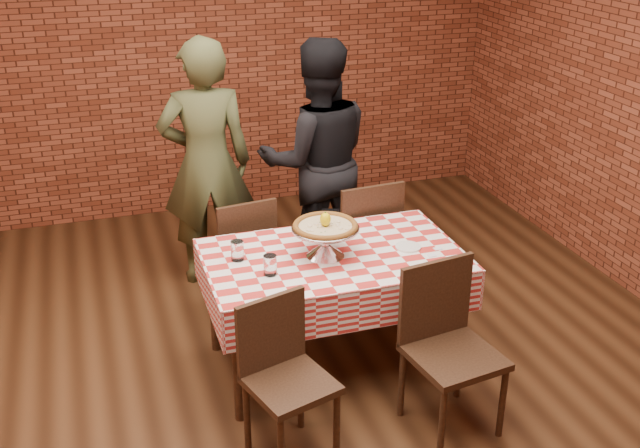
# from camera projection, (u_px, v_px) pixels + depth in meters

# --- Properties ---
(ground) EXTENTS (6.00, 6.00, 0.00)m
(ground) POSITION_uv_depth(u_px,v_px,m) (286.00, 398.00, 4.44)
(ground) COLOR black
(ground) RESTS_ON ground
(back_wall) EXTENTS (5.50, 0.00, 5.50)m
(back_wall) POSITION_uv_depth(u_px,v_px,m) (188.00, 50.00, 6.45)
(back_wall) COLOR maroon
(back_wall) RESTS_ON ground
(table) EXTENTS (1.50, 0.91, 0.75)m
(table) POSITION_uv_depth(u_px,v_px,m) (332.00, 310.00, 4.62)
(table) COLOR #3E2818
(table) RESTS_ON ground
(tablecloth) EXTENTS (1.54, 0.94, 0.26)m
(tablecloth) POSITION_uv_depth(u_px,v_px,m) (333.00, 273.00, 4.52)
(tablecloth) COLOR red
(tablecloth) RESTS_ON table
(pizza_stand) EXTENTS (0.41, 0.41, 0.18)m
(pizza_stand) POSITION_uv_depth(u_px,v_px,m) (325.00, 242.00, 4.41)
(pizza_stand) COLOR silver
(pizza_stand) RESTS_ON tablecloth
(pizza) EXTENTS (0.39, 0.39, 0.03)m
(pizza) POSITION_uv_depth(u_px,v_px,m) (325.00, 227.00, 4.37)
(pizza) COLOR beige
(pizza) RESTS_ON pizza_stand
(lemon) EXTENTS (0.06, 0.06, 0.08)m
(lemon) POSITION_uv_depth(u_px,v_px,m) (325.00, 219.00, 4.35)
(lemon) COLOR yellow
(lemon) RESTS_ON pizza
(water_glass_left) EXTENTS (0.08, 0.08, 0.12)m
(water_glass_left) POSITION_uv_depth(u_px,v_px,m) (270.00, 265.00, 4.21)
(water_glass_left) COLOR white
(water_glass_left) RESTS_ON tablecloth
(water_glass_right) EXTENTS (0.08, 0.08, 0.12)m
(water_glass_right) POSITION_uv_depth(u_px,v_px,m) (237.00, 251.00, 4.37)
(water_glass_right) COLOR white
(water_glass_right) RESTS_ON tablecloth
(side_plate) EXTENTS (0.15, 0.15, 0.01)m
(side_plate) POSITION_uv_depth(u_px,v_px,m) (408.00, 247.00, 4.54)
(side_plate) COLOR white
(side_plate) RESTS_ON tablecloth
(sweetener_packet_a) EXTENTS (0.05, 0.04, 0.00)m
(sweetener_packet_a) POSITION_uv_depth(u_px,v_px,m) (432.00, 255.00, 4.44)
(sweetener_packet_a) COLOR white
(sweetener_packet_a) RESTS_ON tablecloth
(sweetener_packet_b) EXTENTS (0.05, 0.04, 0.00)m
(sweetener_packet_b) POSITION_uv_depth(u_px,v_px,m) (438.00, 249.00, 4.53)
(sweetener_packet_b) COLOR white
(sweetener_packet_b) RESTS_ON tablecloth
(condiment_caddy) EXTENTS (0.13, 0.12, 0.15)m
(condiment_caddy) POSITION_uv_depth(u_px,v_px,m) (330.00, 223.00, 4.69)
(condiment_caddy) COLOR silver
(condiment_caddy) RESTS_ON tablecloth
(chair_near_left) EXTENTS (0.49, 0.49, 0.87)m
(chair_near_left) POSITION_uv_depth(u_px,v_px,m) (291.00, 387.00, 3.82)
(chair_near_left) COLOR #3E2818
(chair_near_left) RESTS_ON ground
(chair_near_right) EXTENTS (0.51, 0.51, 0.93)m
(chair_near_right) POSITION_uv_depth(u_px,v_px,m) (454.00, 354.00, 4.03)
(chair_near_right) COLOR #3E2818
(chair_near_right) RESTS_ON ground
(chair_far_left) EXTENTS (0.46, 0.46, 0.89)m
(chair_far_left) POSITION_uv_depth(u_px,v_px,m) (239.00, 254.00, 5.17)
(chair_far_left) COLOR #3E2818
(chair_far_left) RESTS_ON ground
(chair_far_right) EXTENTS (0.49, 0.49, 0.94)m
(chair_far_right) POSITION_uv_depth(u_px,v_px,m) (358.00, 238.00, 5.34)
(chair_far_right) COLOR #3E2818
(chair_far_right) RESTS_ON ground
(diner_olive) EXTENTS (0.70, 0.49, 1.83)m
(diner_olive) POSITION_uv_depth(u_px,v_px,m) (206.00, 164.00, 5.44)
(diner_olive) COLOR #444A29
(diner_olive) RESTS_ON ground
(diner_black) EXTENTS (0.94, 0.77, 1.79)m
(diner_black) POSITION_uv_depth(u_px,v_px,m) (317.00, 161.00, 5.54)
(diner_black) COLOR black
(diner_black) RESTS_ON ground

